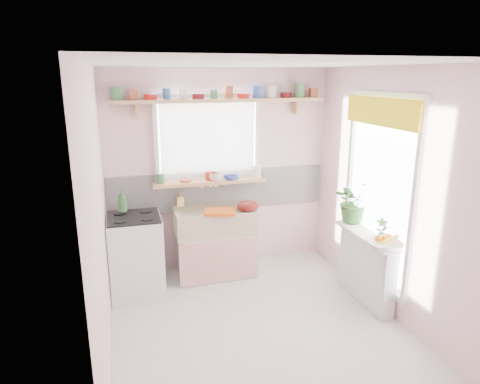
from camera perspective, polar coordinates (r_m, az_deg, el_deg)
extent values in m
plane|color=beige|center=(4.44, 2.44, -17.55)|extent=(3.20, 3.20, 0.00)
plane|color=white|center=(3.73, 2.89, 16.73)|extent=(3.20, 3.20, 0.00)
plane|color=#F3CCCE|center=(5.39, -2.74, 2.92)|extent=(2.80, 0.00, 2.80)
plane|color=#F3CCCE|center=(2.55, 14.37, -12.23)|extent=(2.80, 0.00, 2.80)
plane|color=#F3CCCE|center=(3.72, -18.31, -3.60)|extent=(0.00, 3.20, 3.20)
plane|color=#F3CCCE|center=(4.53, 19.70, -0.40)|extent=(0.00, 3.20, 3.20)
cube|color=white|center=(5.44, -2.67, 0.31)|extent=(2.74, 0.03, 0.50)
cube|color=pink|center=(5.49, -2.64, -1.71)|extent=(2.74, 0.02, 0.12)
cube|color=white|center=(5.28, -4.38, 7.04)|extent=(1.20, 0.01, 1.00)
cube|color=white|center=(5.22, -4.23, 6.95)|extent=(1.15, 0.02, 0.95)
cube|color=white|center=(4.68, 18.25, 0.24)|extent=(0.01, 1.10, 1.90)
cube|color=yellow|center=(4.50, 18.21, 10.16)|extent=(0.03, 1.20, 0.28)
cube|color=white|center=(5.38, -3.44, -8.04)|extent=(0.85, 0.55, 0.55)
cube|color=#C7483A|center=(5.13, -2.75, -9.24)|extent=(0.95, 0.02, 0.53)
cube|color=beige|center=(5.23, -3.51, -3.76)|extent=(0.95, 0.55, 0.30)
cylinder|color=silver|center=(5.35, -4.16, 1.14)|extent=(0.03, 0.22, 0.03)
cube|color=white|center=(4.98, -13.67, -8.27)|extent=(0.58, 0.58, 0.90)
cube|color=black|center=(4.82, -14.01, -3.30)|extent=(0.56, 0.56, 0.02)
cylinder|color=black|center=(4.68, -15.66, -3.78)|extent=(0.14, 0.14, 0.01)
cylinder|color=black|center=(4.69, -12.24, -3.53)|extent=(0.14, 0.14, 0.01)
cylinder|color=black|center=(4.95, -15.70, -2.75)|extent=(0.14, 0.14, 0.01)
cylinder|color=black|center=(4.95, -12.47, -2.52)|extent=(0.14, 0.14, 0.01)
cube|color=white|center=(4.92, 16.47, -9.72)|extent=(0.15, 0.90, 0.75)
cube|color=white|center=(4.76, 16.51, -5.57)|extent=(0.22, 0.95, 0.03)
cube|color=tan|center=(5.27, -4.01, 1.38)|extent=(1.40, 0.22, 0.04)
cube|color=tan|center=(5.15, -2.53, 12.11)|extent=(2.52, 0.24, 0.04)
cylinder|color=#3F7F4C|center=(5.00, -16.12, 12.37)|extent=(0.11, 0.11, 0.12)
cylinder|color=#A55133|center=(5.01, -13.99, 12.52)|extent=(0.11, 0.11, 0.12)
cylinder|color=red|center=(5.02, -11.86, 12.30)|extent=(0.11, 0.11, 0.06)
cylinder|color=#3359A5|center=(5.04, -9.77, 12.75)|extent=(0.11, 0.11, 0.12)
cylinder|color=silver|center=(5.06, -7.67, 12.85)|extent=(0.11, 0.11, 0.12)
cylinder|color=#590F14|center=(5.09, -5.59, 12.58)|extent=(0.11, 0.11, 0.06)
cylinder|color=#3F7F4C|center=(5.12, -3.55, 12.98)|extent=(0.11, 0.11, 0.12)
cylinder|color=#A55133|center=(5.17, -1.53, 13.02)|extent=(0.11, 0.11, 0.12)
cylinder|color=red|center=(5.22, 0.45, 12.72)|extent=(0.11, 0.11, 0.06)
cylinder|color=#3359A5|center=(5.27, 2.40, 13.06)|extent=(0.11, 0.11, 0.12)
cylinder|color=silver|center=(5.33, 4.30, 13.06)|extent=(0.11, 0.11, 0.12)
cylinder|color=#590F14|center=(5.39, 6.15, 12.72)|extent=(0.11, 0.11, 0.06)
cylinder|color=#3F7F4C|center=(5.46, 7.97, 13.01)|extent=(0.11, 0.11, 0.12)
cylinder|color=#A55133|center=(5.54, 9.74, 12.97)|extent=(0.11, 0.11, 0.12)
cylinder|color=#3F7F4C|center=(5.17, -10.77, 1.77)|extent=(0.11, 0.11, 0.12)
cylinder|color=#A55133|center=(5.20, -7.37, 2.00)|extent=(0.11, 0.11, 0.12)
cylinder|color=red|center=(5.26, -4.02, 1.91)|extent=(0.11, 0.11, 0.06)
cylinder|color=#3359A5|center=(5.32, -0.76, 2.44)|extent=(0.11, 0.11, 0.12)
cylinder|color=silver|center=(5.41, 2.41, 2.64)|extent=(0.11, 0.11, 0.12)
cube|color=orange|center=(5.00, -2.68, -2.64)|extent=(0.42, 0.35, 0.04)
ellipsoid|color=#5F1110|center=(5.07, 1.08, -1.86)|extent=(0.33, 0.33, 0.12)
imported|color=#315D25|center=(5.03, 14.92, -1.17)|extent=(0.54, 0.50, 0.50)
imported|color=silver|center=(4.40, 18.65, -6.71)|extent=(0.38, 0.38, 0.08)
imported|color=#326327|center=(4.62, 18.38, -4.67)|extent=(0.14, 0.11, 0.23)
imported|color=#F1D96B|center=(5.28, -8.00, -0.92)|extent=(0.09, 0.09, 0.19)
imported|color=beige|center=(5.21, -3.39, 2.02)|extent=(0.17, 0.17, 0.10)
imported|color=#3448AA|center=(5.26, -1.28, 1.90)|extent=(0.18, 0.18, 0.05)
imported|color=#B84D38|center=(5.53, 7.97, 13.26)|extent=(0.18, 0.18, 0.16)
imported|color=#39733B|center=(4.96, -15.45, -1.12)|extent=(0.10, 0.11, 0.27)
sphere|color=orange|center=(4.38, 18.72, -5.97)|extent=(0.08, 0.08, 0.08)
sphere|color=orange|center=(4.44, 19.15, -5.74)|extent=(0.08, 0.08, 0.08)
sphere|color=orange|center=(4.37, 18.03, -5.97)|extent=(0.08, 0.08, 0.08)
cylinder|color=yellow|center=(4.35, 19.32, -6.03)|extent=(0.18, 0.04, 0.10)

